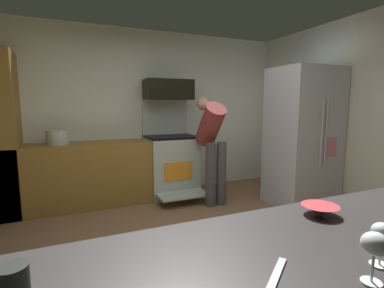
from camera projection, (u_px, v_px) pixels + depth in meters
The scene contains 13 objects.
ground_plane at pixel (196, 262), 2.64m from camera, with size 5.20×4.80×0.02m, color #856141.
wall_back at pixel (136, 113), 4.59m from camera, with size 5.20×0.12×2.60m, color silver.
lower_cabinet_run at pixel (80, 175), 4.02m from camera, with size 2.40×0.60×0.90m, color olive.
oven_range at pixel (171, 163), 4.54m from camera, with size 0.76×1.00×1.51m.
microwave at pixel (168, 90), 4.47m from camera, with size 0.74×0.38×0.31m, color black.
refrigerator at pixel (303, 138), 4.05m from camera, with size 0.87×0.73×1.94m.
person_cook at pixel (212, 141), 4.11m from camera, with size 0.31×0.64×1.55m.
mixing_bowl_large at pixel (320, 210), 1.39m from camera, with size 0.18×0.18×0.05m, color red.
wine_glass_near at pixel (382, 234), 0.94m from camera, with size 0.07×0.07×0.15m.
wine_glass_mid at pixel (375, 246), 0.84m from camera, with size 0.08×0.08×0.16m.
mug_coffee at pixel (13, 283), 0.78m from camera, with size 0.08×0.08×0.10m, color black.
knife_chef at pixel (276, 276), 0.89m from camera, with size 0.23×0.02×0.01m, color #B7BABF.
stock_pot at pixel (57, 138), 3.85m from camera, with size 0.29×0.29×0.19m, color beige.
Camera 1 is at (-1.02, -2.25, 1.43)m, focal length 26.68 mm.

